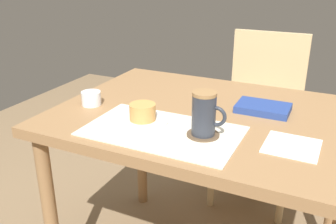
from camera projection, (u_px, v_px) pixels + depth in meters
dining_table at (206, 135)px, 1.33m from camera, size 1.03×0.77×0.72m
wooden_chair at (261, 110)px, 1.96m from camera, size 0.43×0.43×0.87m
placemat at (162, 131)px, 1.15m from camera, size 0.48×0.28×0.00m
pastry_plate at (143, 121)px, 1.20m from camera, size 0.16×0.16×0.01m
pastry at (143, 112)px, 1.19m from camera, size 0.08×0.08×0.05m
coffee_coaster at (203, 135)px, 1.11m from camera, size 0.10×0.10×0.00m
coffee_mug at (205, 113)px, 1.09m from camera, size 0.11×0.07×0.13m
paper_napkin at (292, 146)px, 1.06m from camera, size 0.15×0.15×0.00m
sugar_bowl at (91, 98)px, 1.35m from camera, size 0.07×0.07×0.05m
small_book at (263, 108)px, 1.30m from camera, size 0.18×0.13×0.02m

